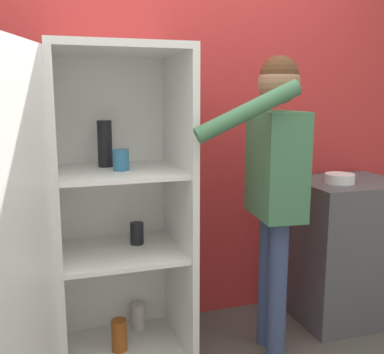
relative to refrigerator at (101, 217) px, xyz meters
The scene contains 5 objects.
wall_back 0.78m from the refrigerator, 45.44° to the left, with size 7.00×0.06×2.55m.
refrigerator is the anchor object (origin of this frame).
person 0.94m from the refrigerator, ahead, with size 0.65×0.51×1.63m.
counter 1.61m from the refrigerator, ahead, with size 0.66×0.56×0.90m.
bowl 1.46m from the refrigerator, ahead, with size 0.18×0.18×0.06m.
Camera 1 is at (-0.67, -1.69, 1.43)m, focal length 42.00 mm.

